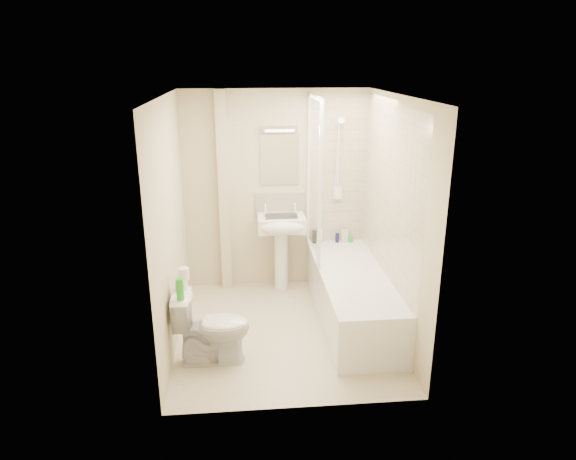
{
  "coord_description": "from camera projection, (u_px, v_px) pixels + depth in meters",
  "views": [
    {
      "loc": [
        -0.41,
        -4.75,
        2.72
      ],
      "look_at": [
        0.05,
        0.2,
        1.05
      ],
      "focal_mm": 32.0,
      "sensor_mm": 36.0,
      "label": 1
    }
  ],
  "objects": [
    {
      "name": "wall_back",
      "position": [
        276.0,
        191.0,
        6.19
      ],
      "size": [
        2.2,
        0.02,
        2.4
      ],
      "primitive_type": "cube",
      "color": "beige",
      "rests_on": "ground"
    },
    {
      "name": "wall_left",
      "position": [
        170.0,
        225.0,
        4.91
      ],
      "size": [
        0.02,
        2.5,
        2.4
      ],
      "primitive_type": "cube",
      "color": "beige",
      "rests_on": "ground"
    },
    {
      "name": "shower_fixture",
      "position": [
        338.0,
        162.0,
        6.09
      ],
      "size": [
        0.1,
        0.16,
        0.99
      ],
      "color": "white",
      "rests_on": "wall_back"
    },
    {
      "name": "bottle_white_b",
      "position": [
        346.0,
        236.0,
        6.36
      ],
      "size": [
        0.05,
        0.05,
        0.16
      ],
      "primitive_type": "cylinder",
      "color": "silver",
      "rests_on": "bathtub"
    },
    {
      "name": "ceiling",
      "position": [
        284.0,
        96.0,
        4.63
      ],
      "size": [
        2.2,
        2.5,
        0.02
      ],
      "primitive_type": "cube",
      "color": "white",
      "rests_on": "wall_back"
    },
    {
      "name": "toilet_roll_upper",
      "position": [
        184.0,
        274.0,
        4.69
      ],
      "size": [
        0.1,
        0.1,
        0.11
      ],
      "primitive_type": "cylinder",
      "color": "white",
      "rests_on": "toilet_roll_lower"
    },
    {
      "name": "bottle_green",
      "position": [
        350.0,
        239.0,
        6.38
      ],
      "size": [
        0.06,
        0.06,
        0.08
      ],
      "primitive_type": "cylinder",
      "color": "green",
      "rests_on": "bathtub"
    },
    {
      "name": "pedestal_sink",
      "position": [
        281.0,
        232.0,
        6.11
      ],
      "size": [
        0.56,
        0.5,
        1.08
      ],
      "color": "white",
      "rests_on": "ground"
    },
    {
      "name": "bottle_white_a",
      "position": [
        320.0,
        236.0,
        6.33
      ],
      "size": [
        0.06,
        0.06,
        0.16
      ],
      "primitive_type": "cylinder",
      "color": "white",
      "rests_on": "bathtub"
    },
    {
      "name": "tile_right",
      "position": [
        389.0,
        192.0,
        5.22
      ],
      "size": [
        0.01,
        2.1,
        1.75
      ],
      "primitive_type": "cube",
      "color": "beige",
      "rests_on": "wall_right"
    },
    {
      "name": "strip_light",
      "position": [
        280.0,
        129.0,
        5.92
      ],
      "size": [
        0.42,
        0.07,
        0.07
      ],
      "primitive_type": "cube",
      "color": "silver",
      "rests_on": "wall_back"
    },
    {
      "name": "bottle_blue",
      "position": [
        337.0,
        238.0,
        6.36
      ],
      "size": [
        0.05,
        0.05,
        0.12
      ],
      "primitive_type": "cylinder",
      "color": "#141458",
      "rests_on": "bathtub"
    },
    {
      "name": "toilet_roll_lower",
      "position": [
        181.0,
        285.0,
        4.7
      ],
      "size": [
        0.12,
        0.12,
        0.09
      ],
      "primitive_type": "cylinder",
      "color": "white",
      "rests_on": "toilet"
    },
    {
      "name": "toilet",
      "position": [
        212.0,
        327.0,
        4.76
      ],
      "size": [
        0.41,
        0.7,
        0.7
      ],
      "primitive_type": "imported",
      "rotation": [
        0.0,
        0.0,
        1.56
      ],
      "color": "white",
      "rests_on": "ground"
    },
    {
      "name": "shower_screen",
      "position": [
        314.0,
        178.0,
        5.72
      ],
      "size": [
        0.04,
        0.92,
        1.8
      ],
      "color": "white",
      "rests_on": "bathtub"
    },
    {
      "name": "splashback",
      "position": [
        280.0,
        205.0,
        6.24
      ],
      "size": [
        0.6,
        0.02,
        0.3
      ],
      "primitive_type": "cube",
      "color": "beige",
      "rests_on": "wall_back"
    },
    {
      "name": "bathtub",
      "position": [
        352.0,
        295.0,
        5.55
      ],
      "size": [
        0.7,
        2.1,
        0.55
      ],
      "color": "white",
      "rests_on": "ground"
    },
    {
      "name": "tile_back",
      "position": [
        338.0,
        172.0,
        6.17
      ],
      "size": [
        0.7,
        0.01,
        1.75
      ],
      "primitive_type": "cube",
      "color": "beige",
      "rests_on": "wall_back"
    },
    {
      "name": "green_bottle",
      "position": [
        180.0,
        289.0,
        4.48
      ],
      "size": [
        0.07,
        0.07,
        0.2
      ],
      "primitive_type": "cylinder",
      "color": "green",
      "rests_on": "toilet"
    },
    {
      "name": "wall_right",
      "position": [
        394.0,
        219.0,
        5.1
      ],
      "size": [
        0.02,
        2.5,
        2.4
      ],
      "primitive_type": "cube",
      "color": "beige",
      "rests_on": "ground"
    },
    {
      "name": "bottle_cream",
      "position": [
        343.0,
        236.0,
        6.36
      ],
      "size": [
        0.05,
        0.05,
        0.15
      ],
      "primitive_type": "cylinder",
      "color": "beige",
      "rests_on": "bathtub"
    },
    {
      "name": "bottle_black_a",
      "position": [
        314.0,
        237.0,
        6.32
      ],
      "size": [
        0.05,
        0.05,
        0.16
      ],
      "primitive_type": "cylinder",
      "color": "black",
      "rests_on": "bathtub"
    },
    {
      "name": "floor",
      "position": [
        285.0,
        331.0,
        5.39
      ],
      "size": [
        2.5,
        2.5,
        0.0
      ],
      "primitive_type": "plane",
      "color": "beige",
      "rests_on": "ground"
    },
    {
      "name": "pipe_boxing",
      "position": [
        224.0,
        193.0,
        6.07
      ],
      "size": [
        0.12,
        0.12,
        2.4
      ],
      "primitive_type": "cube",
      "color": "beige",
      "rests_on": "ground"
    },
    {
      "name": "mirror",
      "position": [
        280.0,
        160.0,
        6.06
      ],
      "size": [
        0.46,
        0.01,
        0.6
      ],
      "primitive_type": "cube",
      "color": "white",
      "rests_on": "wall_back"
    }
  ]
}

